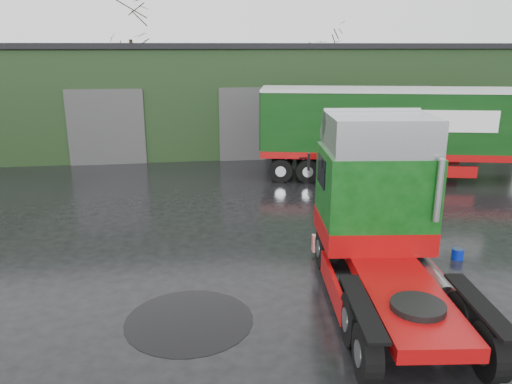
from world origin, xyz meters
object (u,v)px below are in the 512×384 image
(lorry_right, at_px, (396,134))
(wash_bucket, at_px, (458,254))
(warehouse, at_px, (243,93))
(tree_back_a, at_px, (132,64))
(tree_back_b, at_px, (321,75))
(hero_tractor, at_px, (396,223))

(lorry_right, relative_size, wash_bucket, 47.50)
(warehouse, xyz_separation_m, wash_bucket, (4.13, -20.37, -2.99))
(lorry_right, height_order, tree_back_a, tree_back_a)
(lorry_right, relative_size, tree_back_a, 1.73)
(tree_back_b, bearing_deg, tree_back_a, 180.00)
(warehouse, xyz_separation_m, tree_back_b, (8.00, 10.00, 0.59))
(warehouse, relative_size, lorry_right, 1.97)
(hero_tractor, xyz_separation_m, lorry_right, (5.10, 12.00, -0.11))
(lorry_right, xyz_separation_m, tree_back_a, (-14.00, 21.00, 2.59))
(wash_bucket, bearing_deg, hero_tractor, -140.81)
(lorry_right, bearing_deg, wash_bucket, 1.39)
(lorry_right, distance_m, tree_back_a, 25.37)
(warehouse, height_order, tree_back_a, tree_back_a)
(wash_bucket, bearing_deg, lorry_right, 78.71)
(warehouse, relative_size, hero_tractor, 4.44)
(warehouse, relative_size, tree_back_a, 3.41)
(warehouse, distance_m, lorry_right, 12.57)
(warehouse, bearing_deg, hero_tractor, -87.75)
(tree_back_a, bearing_deg, tree_back_b, 0.00)
(lorry_right, height_order, wash_bucket, lorry_right)
(wash_bucket, bearing_deg, tree_back_b, 82.74)
(warehouse, height_order, hero_tractor, warehouse)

